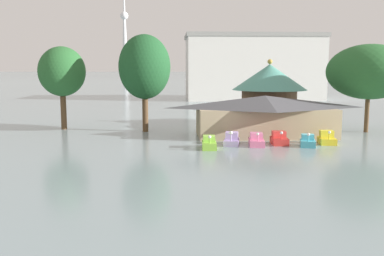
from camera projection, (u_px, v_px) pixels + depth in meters
name	position (u px, v px, depth m)	size (l,w,h in m)	color
pedal_boat_lime	(209.00, 143.00, 42.88)	(1.56, 2.76, 1.52)	#8CCC3F
pedal_boat_lavender	(232.00, 140.00, 45.09)	(2.11, 3.18, 1.64)	#B299D8
pedal_boat_pink	(256.00, 140.00, 44.68)	(1.85, 3.15, 1.54)	pink
pedal_boat_red	(279.00, 139.00, 45.28)	(1.76, 2.43, 1.54)	red
pedal_boat_cyan	(308.00, 142.00, 44.06)	(2.00, 2.52, 1.53)	#4CB7CC
pedal_boat_yellow	(327.00, 139.00, 45.54)	(1.94, 2.55, 1.56)	yellow
boathouse	(265.00, 115.00, 50.68)	(17.10, 8.32, 4.80)	tan
green_roof_pavilion	(269.00, 90.00, 59.77)	(10.39, 10.39, 9.26)	brown
shoreline_tree_tall_left	(62.00, 72.00, 55.50)	(6.06, 6.06, 10.81)	brown
shoreline_tree_mid	(145.00, 67.00, 53.38)	(6.48, 6.48, 12.20)	brown
shoreline_tree_right	(369.00, 72.00, 52.92)	(10.37, 10.37, 10.97)	brown
background_building_block	(253.00, 67.00, 110.24)	(34.62, 16.17, 16.56)	silver
distant_broadcast_tower	(124.00, 24.00, 410.61)	(7.62, 7.62, 123.83)	silver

